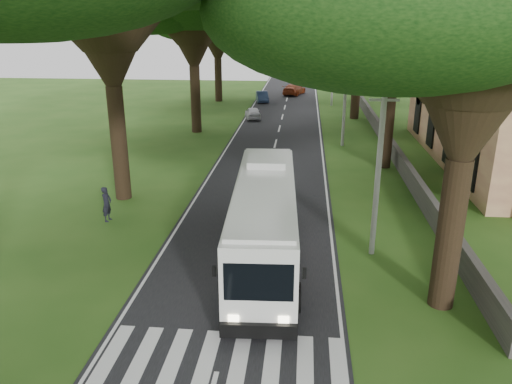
{
  "coord_description": "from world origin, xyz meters",
  "views": [
    {
      "loc": [
        2.34,
        -14.46,
        9.9
      ],
      "look_at": [
        0.19,
        7.47,
        2.2
      ],
      "focal_mm": 35.0,
      "sensor_mm": 36.0,
      "label": 1
    }
  ],
  "objects_px": {
    "pole_mid": "(345,94)",
    "distant_car_b": "(262,97)",
    "pedestrian": "(107,204)",
    "pole_far": "(333,70)",
    "distant_car_c": "(294,89)",
    "coach_bus": "(265,219)",
    "pole_near": "(379,163)",
    "distant_car_a": "(253,113)"
  },
  "relations": [
    {
      "from": "distant_car_c",
      "to": "distant_car_b",
      "type": "bearing_deg",
      "value": 76.59
    },
    {
      "from": "coach_bus",
      "to": "distant_car_c",
      "type": "xyz_separation_m",
      "value": [
        0.0,
        49.35,
        -1.13
      ]
    },
    {
      "from": "pole_mid",
      "to": "distant_car_a",
      "type": "height_order",
      "value": "pole_mid"
    },
    {
      "from": "pole_near",
      "to": "pole_mid",
      "type": "height_order",
      "value": "same"
    },
    {
      "from": "distant_car_b",
      "to": "pole_far",
      "type": "bearing_deg",
      "value": -22.26
    },
    {
      "from": "pole_mid",
      "to": "pole_far",
      "type": "relative_size",
      "value": 1.0
    },
    {
      "from": "pole_near",
      "to": "distant_car_b",
      "type": "xyz_separation_m",
      "value": [
        -8.5,
        41.8,
        -3.51
      ]
    },
    {
      "from": "distant_car_a",
      "to": "distant_car_c",
      "type": "height_order",
      "value": "distant_car_c"
    },
    {
      "from": "pole_mid",
      "to": "pole_far",
      "type": "height_order",
      "value": "same"
    },
    {
      "from": "distant_car_b",
      "to": "pedestrian",
      "type": "xyz_separation_m",
      "value": [
        -4.59,
        -39.27,
        0.25
      ]
    },
    {
      "from": "coach_bus",
      "to": "pedestrian",
      "type": "relative_size",
      "value": 6.57
    },
    {
      "from": "pole_mid",
      "to": "pedestrian",
      "type": "distance_m",
      "value": 22.07
    },
    {
      "from": "coach_bus",
      "to": "pedestrian",
      "type": "distance_m",
      "value": 9.16
    },
    {
      "from": "pedestrian",
      "to": "pole_near",
      "type": "bearing_deg",
      "value": -94.06
    },
    {
      "from": "pole_mid",
      "to": "pole_far",
      "type": "bearing_deg",
      "value": 90.0
    },
    {
      "from": "pole_near",
      "to": "pole_mid",
      "type": "relative_size",
      "value": 1.0
    },
    {
      "from": "pole_far",
      "to": "coach_bus",
      "type": "height_order",
      "value": "pole_far"
    },
    {
      "from": "pole_far",
      "to": "coach_bus",
      "type": "distance_m",
      "value": 41.34
    },
    {
      "from": "distant_car_b",
      "to": "distant_car_c",
      "type": "height_order",
      "value": "distant_car_c"
    },
    {
      "from": "coach_bus",
      "to": "distant_car_b",
      "type": "distance_m",
      "value": 43.0
    },
    {
      "from": "pole_near",
      "to": "coach_bus",
      "type": "bearing_deg",
      "value": -167.9
    },
    {
      "from": "distant_car_a",
      "to": "distant_car_c",
      "type": "distance_m",
      "value": 18.07
    },
    {
      "from": "pole_far",
      "to": "coach_bus",
      "type": "relative_size",
      "value": 0.67
    },
    {
      "from": "pole_mid",
      "to": "pedestrian",
      "type": "xyz_separation_m",
      "value": [
        -13.09,
        -17.47,
        -3.26
      ]
    },
    {
      "from": "distant_car_a",
      "to": "distant_car_b",
      "type": "distance_m",
      "value": 11.13
    },
    {
      "from": "pole_mid",
      "to": "pedestrian",
      "type": "bearing_deg",
      "value": -126.85
    },
    {
      "from": "pole_near",
      "to": "pole_mid",
      "type": "bearing_deg",
      "value": 90.0
    },
    {
      "from": "distant_car_a",
      "to": "pedestrian",
      "type": "height_order",
      "value": "pedestrian"
    },
    {
      "from": "distant_car_a",
      "to": "pole_far",
      "type": "bearing_deg",
      "value": -144.34
    },
    {
      "from": "coach_bus",
      "to": "distant_car_b",
      "type": "xyz_separation_m",
      "value": [
        -3.8,
        42.81,
        -1.22
      ]
    },
    {
      "from": "pole_near",
      "to": "pole_far",
      "type": "bearing_deg",
      "value": 90.0
    },
    {
      "from": "pole_far",
      "to": "distant_car_a",
      "type": "xyz_separation_m",
      "value": [
        -8.5,
        -9.33,
        -3.54
      ]
    },
    {
      "from": "distant_car_a",
      "to": "coach_bus",
      "type": "bearing_deg",
      "value": 84.84
    },
    {
      "from": "distant_car_a",
      "to": "distant_car_c",
      "type": "relative_size",
      "value": 0.7
    },
    {
      "from": "pole_near",
      "to": "pedestrian",
      "type": "xyz_separation_m",
      "value": [
        -13.09,
        2.53,
        -3.26
      ]
    },
    {
      "from": "pole_far",
      "to": "distant_car_a",
      "type": "bearing_deg",
      "value": -132.34
    },
    {
      "from": "coach_bus",
      "to": "distant_car_a",
      "type": "height_order",
      "value": "coach_bus"
    },
    {
      "from": "pole_mid",
      "to": "distant_car_c",
      "type": "xyz_separation_m",
      "value": [
        -4.7,
        28.34,
        -3.42
      ]
    },
    {
      "from": "pole_near",
      "to": "distant_car_b",
      "type": "height_order",
      "value": "pole_near"
    },
    {
      "from": "pole_mid",
      "to": "distant_car_b",
      "type": "distance_m",
      "value": 23.66
    },
    {
      "from": "pole_far",
      "to": "coach_bus",
      "type": "bearing_deg",
      "value": -96.54
    },
    {
      "from": "pole_near",
      "to": "coach_bus",
      "type": "relative_size",
      "value": 0.67
    }
  ]
}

